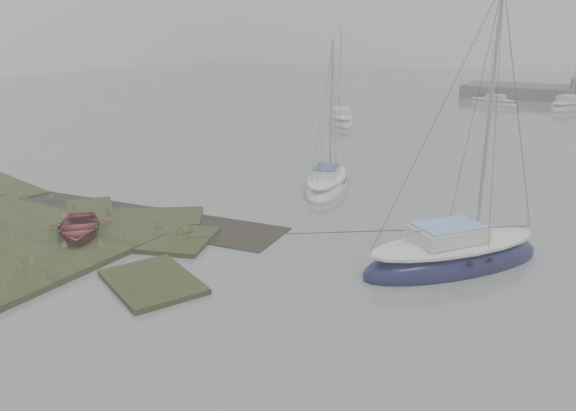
# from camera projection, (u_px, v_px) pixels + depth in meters

# --- Properties ---
(ground) EXTENTS (160.00, 160.00, 0.00)m
(ground) POSITION_uv_depth(u_px,v_px,m) (421.00, 136.00, 43.76)
(ground) COLOR slate
(ground) RESTS_ON ground
(sailboat_main) EXTENTS (6.25, 7.12, 10.13)m
(sailboat_main) POSITION_uv_depth(u_px,v_px,m) (453.00, 257.00, 19.71)
(sailboat_main) COLOR black
(sailboat_main) RESTS_ON ground
(sailboat_white) EXTENTS (3.38, 6.05, 8.11)m
(sailboat_white) POSITION_uv_depth(u_px,v_px,m) (327.00, 184.00, 29.17)
(sailboat_white) COLOR silver
(sailboat_white) RESTS_ON ground
(sailboat_far_a) EXTENTS (5.11, 6.34, 8.79)m
(sailboat_far_a) POSITION_uv_depth(u_px,v_px,m) (340.00, 120.00, 49.60)
(sailboat_far_a) COLOR silver
(sailboat_far_a) RESTS_ON ground
(sailboat_far_b) EXTENTS (3.98, 7.13, 9.57)m
(sailboat_far_b) POSITION_uv_depth(u_px,v_px,m) (567.00, 107.00, 58.04)
(sailboat_far_b) COLOR silver
(sailboat_far_b) RESTS_ON ground
(sailboat_far_c) EXTENTS (5.63, 2.92, 7.58)m
(sailboat_far_c) POSITION_uv_depth(u_px,v_px,m) (493.00, 103.00, 61.12)
(sailboat_far_c) COLOR #B9BDC3
(sailboat_far_c) RESTS_ON ground
(dinghy) EXTENTS (4.14, 4.11, 0.70)m
(dinghy) POSITION_uv_depth(u_px,v_px,m) (79.00, 228.00, 21.90)
(dinghy) COLOR maroon
(dinghy) RESTS_ON marsh_bank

